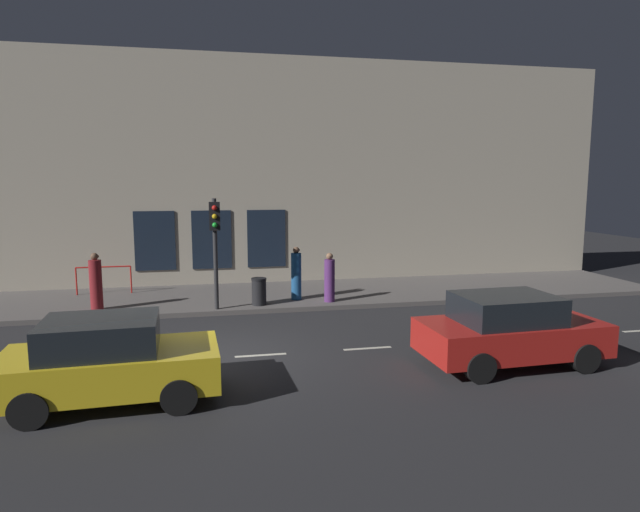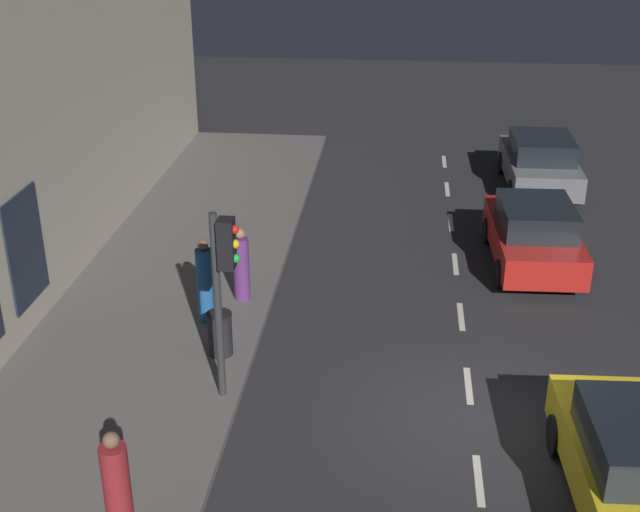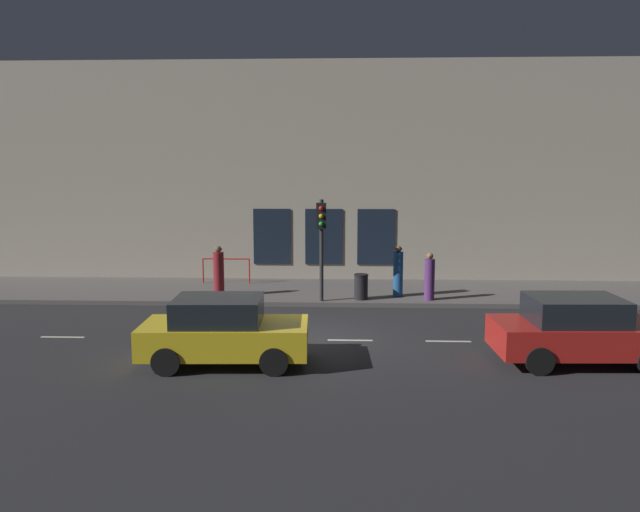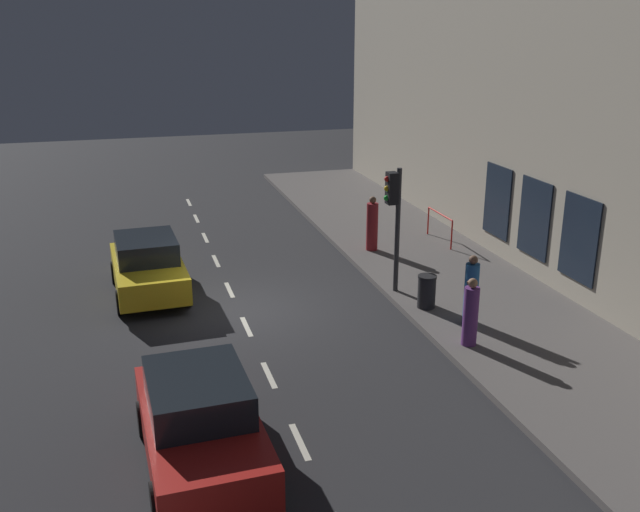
% 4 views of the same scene
% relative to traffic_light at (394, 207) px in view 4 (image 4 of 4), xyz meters
% --- Properties ---
extents(ground_plane, '(60.00, 60.00, 0.00)m').
position_rel_traffic_light_xyz_m(ground_plane, '(-4.17, 0.07, -2.51)').
color(ground_plane, '#28282B').
extents(sidewalk, '(4.50, 32.00, 0.15)m').
position_rel_traffic_light_xyz_m(sidewalk, '(2.08, 0.07, -2.44)').
color(sidewalk, '#5B5654').
rests_on(sidewalk, ground).
extents(building_facade, '(0.65, 32.00, 8.70)m').
position_rel_traffic_light_xyz_m(building_facade, '(4.63, 0.07, 1.83)').
color(building_facade, '#B2A893').
rests_on(building_facade, ground).
extents(lane_centre_line, '(0.12, 27.20, 0.01)m').
position_rel_traffic_light_xyz_m(lane_centre_line, '(-4.17, -0.93, -2.51)').
color(lane_centre_line, beige).
rests_on(lane_centre_line, ground).
extents(traffic_light, '(0.48, 0.32, 3.38)m').
position_rel_traffic_light_xyz_m(traffic_light, '(0.00, 0.00, 0.00)').
color(traffic_light, '#2D2D30').
rests_on(traffic_light, sidewalk).
extents(parked_car_0, '(2.02, 3.91, 1.58)m').
position_rel_traffic_light_xyz_m(parked_car_0, '(-6.31, 2.04, -1.73)').
color(parked_car_0, gold).
rests_on(parked_car_0, ground).
extents(parked_car_1, '(2.03, 4.04, 1.58)m').
position_rel_traffic_light_xyz_m(parked_car_1, '(-5.92, -6.25, -1.72)').
color(parked_car_1, red).
rests_on(parked_car_1, ground).
extents(pedestrian_0, '(0.41, 0.41, 1.75)m').
position_rel_traffic_light_xyz_m(pedestrian_0, '(0.75, 3.57, -1.55)').
color(pedestrian_0, maroon).
rests_on(pedestrian_0, sidewalk).
extents(pedestrian_1, '(0.40, 0.40, 1.76)m').
position_rel_traffic_light_xyz_m(pedestrian_1, '(0.99, -2.61, -1.54)').
color(pedestrian_1, '#1E5189').
rests_on(pedestrian_1, sidewalk).
extents(pedestrian_2, '(0.46, 0.46, 1.60)m').
position_rel_traffic_light_xyz_m(pedestrian_2, '(0.45, -3.62, -1.62)').
color(pedestrian_2, '#5B2D70').
rests_on(pedestrian_2, sidewalk).
extents(trash_bin, '(0.48, 0.48, 0.86)m').
position_rel_traffic_light_xyz_m(trash_bin, '(0.43, -1.33, -1.93)').
color(trash_bin, black).
rests_on(trash_bin, sidewalk).
extents(red_railing, '(0.05, 1.84, 0.97)m').
position_rel_traffic_light_xyz_m(red_railing, '(3.21, 3.79, -1.66)').
color(red_railing, red).
rests_on(red_railing, sidewalk).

